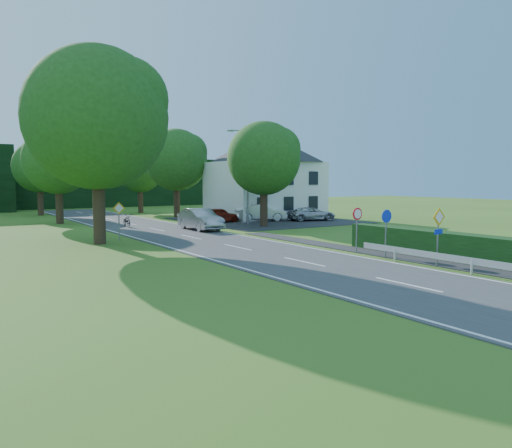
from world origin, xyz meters
TOP-DOWN VIEW (x-y plane):
  - road at (0.00, 20.00)m, footprint 7.00×80.00m
  - parking_pad at (12.00, 33.00)m, footprint 14.00×16.00m
  - line_edge_left at (-3.25, 20.00)m, footprint 0.12×80.00m
  - line_edge_right at (3.25, 20.00)m, footprint 0.12×80.00m
  - line_centre at (0.00, 20.00)m, footprint 0.12×80.00m
  - tree_main at (-6.00, 24.00)m, footprint 9.40×9.40m
  - tree_left_far at (-5.00, 40.00)m, footprint 7.00×7.00m
  - tree_right_far at (7.00, 42.00)m, footprint 7.40×7.40m
  - tree_left_back at (-4.50, 52.00)m, footprint 6.60×6.60m
  - tree_right_back at (6.00, 50.00)m, footprint 6.20×6.20m
  - tree_right_mid at (8.50, 28.00)m, footprint 7.00×7.00m
  - treeline_right at (8.00, 66.00)m, footprint 30.00×5.00m
  - house_white at (14.00, 36.00)m, footprint 10.60×8.40m
  - streetlight at (8.06, 30.00)m, footprint 2.03×0.18m
  - sign_priority_right at (4.30, 7.98)m, footprint 0.78×0.09m
  - sign_roundabout at (4.30, 10.98)m, footprint 0.64×0.08m
  - sign_speed_limit at (4.30, 12.97)m, footprint 0.64×0.11m
  - sign_priority_left at (-4.50, 24.98)m, footprint 0.78×0.09m
  - moving_car at (2.70, 27.98)m, footprint 1.78×4.95m
  - motorcycle at (-1.20, 33.38)m, footprint 0.86×2.05m
  - parked_car_red at (6.98, 33.00)m, footprint 4.13×2.23m
  - parked_car_silver_a at (11.02, 32.27)m, footprint 5.03×3.06m
  - parked_car_silver_b at (15.42, 30.23)m, footprint 4.83×3.06m
  - parasol at (10.49, 32.22)m, footprint 2.53×2.56m

SIDE VIEW (x-z plane):
  - road at x=0.00m, z-range 0.00..0.04m
  - parking_pad at x=12.00m, z-range 0.00..0.04m
  - line_edge_left at x=-3.25m, z-range 0.04..0.05m
  - line_edge_right at x=3.25m, z-range 0.04..0.05m
  - line_centre at x=0.00m, z-range 0.04..0.05m
  - motorcycle at x=-1.20m, z-range 0.04..1.09m
  - parked_car_silver_b at x=15.42m, z-range 0.04..1.28m
  - parked_car_red at x=6.98m, z-range 0.04..1.37m
  - parked_car_silver_a at x=11.02m, z-range 0.04..1.61m
  - moving_car at x=2.70m, z-range 0.04..1.66m
  - parasol at x=10.49m, z-range 0.04..1.93m
  - sign_roundabout at x=4.30m, z-range 0.49..2.86m
  - sign_priority_left at x=-4.50m, z-range 0.50..2.94m
  - sign_speed_limit at x=4.30m, z-range 0.58..2.95m
  - sign_priority_right at x=4.30m, z-range 0.50..3.09m
  - treeline_right at x=8.00m, z-range 0.00..7.00m
  - tree_right_back at x=6.00m, z-range 0.00..7.56m
  - tree_left_back at x=-4.50m, z-range 0.00..8.07m
  - tree_left_far at x=-5.00m, z-range 0.00..8.58m
  - tree_right_mid at x=8.50m, z-range 0.00..8.58m
  - house_white at x=14.00m, z-range 0.11..8.71m
  - streetlight at x=8.06m, z-range 0.46..8.46m
  - tree_right_far at x=7.00m, z-range 0.00..9.09m
  - tree_main at x=-6.00m, z-range 0.00..11.64m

